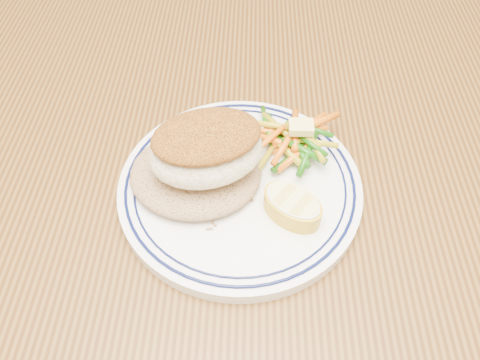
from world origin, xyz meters
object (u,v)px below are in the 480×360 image
vegetable_pile (292,139)px  lemon_wedge (292,206)px  rice_pilaf (196,171)px  plate (240,186)px  fish_fillet (206,148)px  dining_table (252,211)px

vegetable_pile → lemon_wedge: 0.09m
lemon_wedge → rice_pilaf: bearing=157.0°
vegetable_pile → lemon_wedge: vegetable_pile is taller
plate → fish_fillet: (-0.03, 0.00, 0.05)m
plate → vegetable_pile: 0.08m
vegetable_pile → lemon_wedge: bearing=-91.9°
lemon_wedge → fish_fillet: bearing=154.3°
rice_pilaf → dining_table: bearing=33.4°
lemon_wedge → vegetable_pile: bearing=88.1°
rice_pilaf → vegetable_pile: vegetable_pile is taller
rice_pilaf → lemon_wedge: 0.11m
rice_pilaf → fish_fillet: (0.01, -0.00, 0.04)m
plate → fish_fillet: bearing=174.3°
rice_pilaf → lemon_wedge: (0.10, -0.04, 0.00)m
fish_fillet → dining_table: bearing=40.8°
dining_table → lemon_wedge: size_ratio=18.86×
fish_fillet → vegetable_pile: (0.09, 0.05, -0.03)m
dining_table → lemon_wedge: bearing=-65.3°
dining_table → vegetable_pile: (0.04, 0.01, 0.13)m
rice_pilaf → vegetable_pile: size_ratio=1.21×
fish_fillet → lemon_wedge: fish_fillet is taller
dining_table → lemon_wedge: lemon_wedge is taller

